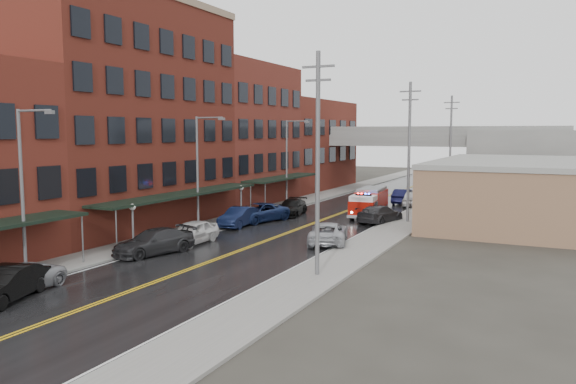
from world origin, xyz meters
The scene contains 33 objects.
road centered at (0.00, 30.00, 0.01)m, with size 11.00×160.00×0.02m, color black.
sidewalk_left centered at (-7.30, 30.00, 0.07)m, with size 3.00×160.00×0.15m, color slate.
sidewalk_right centered at (7.30, 30.00, 0.07)m, with size 3.00×160.00×0.15m, color slate.
curb_left centered at (-5.65, 30.00, 0.07)m, with size 0.30×160.00×0.15m, color gray.
curb_right centered at (5.65, 30.00, 0.07)m, with size 0.30×160.00×0.15m, color gray.
brick_building_b centered at (-13.30, 23.00, 9.00)m, with size 9.00×20.00×18.00m, color #5A1D17.
brick_building_c centered at (-13.30, 40.50, 7.50)m, with size 9.00×15.00×15.00m, color maroon.
brick_building_far centered at (-13.30, 58.00, 6.00)m, with size 9.00×20.00×12.00m, color maroon.
tan_building centered at (16.00, 40.00, 2.50)m, with size 14.00×22.00×5.00m, color #936B4F.
right_far_block centered at (18.00, 70.00, 4.00)m, with size 18.00×30.00×8.00m, color slate.
awning_1 centered at (-7.49, 23.00, 2.99)m, with size 2.60×18.00×3.09m.
awning_2 centered at (-7.49, 40.50, 2.99)m, with size 2.60×13.00×3.09m.
globe_lamp_1 centered at (-6.40, 16.00, 2.31)m, with size 0.44×0.44×3.12m.
globe_lamp_2 centered at (-6.40, 30.00, 2.31)m, with size 0.44×0.44×3.12m.
street_lamp_0 centered at (-6.55, 8.00, 5.19)m, with size 2.64×0.22×9.00m.
street_lamp_1 centered at (-6.55, 24.00, 5.19)m, with size 2.64×0.22×9.00m.
street_lamp_2 centered at (-6.55, 40.00, 5.19)m, with size 2.64×0.22×9.00m.
utility_pole_0 centered at (7.20, 15.00, 6.31)m, with size 1.80×0.24×12.00m.
utility_pole_1 centered at (7.20, 35.00, 6.31)m, with size 1.80×0.24×12.00m.
utility_pole_2 centered at (7.20, 55.00, 6.31)m, with size 1.80×0.24×12.00m.
overpass centered at (0.00, 62.00, 5.99)m, with size 40.00×10.00×7.50m.
fire_truck centered at (3.09, 37.07, 1.40)m, with size 3.37×7.26×2.58m.
parked_car_left_1 centered at (-4.09, 4.70, 0.80)m, with size 1.69×4.86×1.60m, color black.
parked_car_left_2 centered at (-4.81, 5.80, 0.67)m, with size 2.24×4.85×1.35m, color gray.
parked_car_left_3 centered at (-4.45, 15.70, 0.80)m, with size 2.25×5.53×1.60m, color #262629.
parked_car_left_4 centered at (-4.16, 19.43, 0.82)m, with size 1.94×4.82×1.64m, color silver.
parked_car_left_5 centered at (-4.95, 27.20, 0.80)m, with size 1.70×4.88×1.61m, color #0E1633.
parked_car_left_6 centered at (-4.68, 30.08, 0.81)m, with size 2.68×5.80×1.61m, color #121F44.
parked_car_left_7 centered at (-3.77, 34.80, 0.75)m, with size 2.10×5.15×1.50m, color black.
parked_car_right_0 centered at (4.34, 23.80, 0.76)m, with size 2.52×5.46×1.52m, color #A2A4AA.
parked_car_right_1 centered at (5.00, 34.20, 0.77)m, with size 2.15×5.30×1.54m, color #2B2B2E.
parked_car_right_2 centered at (4.88, 46.20, 0.82)m, with size 1.93×4.81×1.64m, color silver.
parked_car_right_3 centered at (3.60, 47.80, 0.81)m, with size 1.72×4.93×1.63m, color black.
Camera 1 is at (18.71, -12.40, 7.82)m, focal length 35.00 mm.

